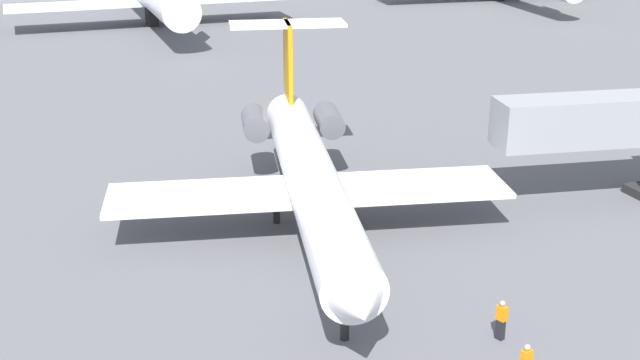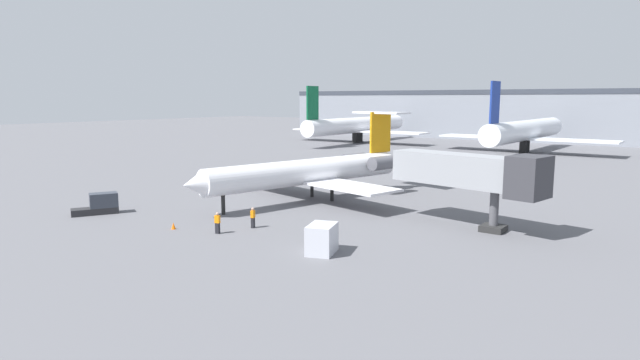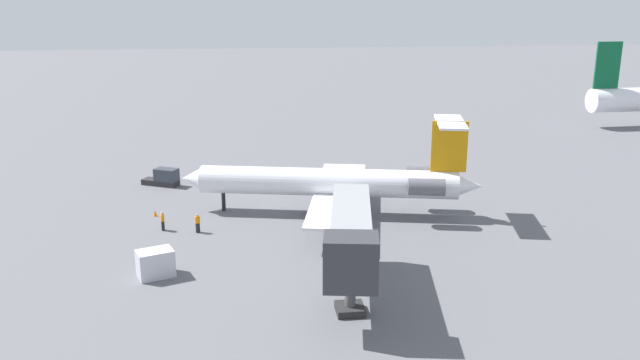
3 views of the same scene
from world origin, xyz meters
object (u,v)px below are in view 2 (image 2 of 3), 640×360
at_px(regional_jet, 314,170).
at_px(ground_crew_loader, 217,223).
at_px(ground_crew_marshaller, 253,218).
at_px(parked_airliner_west_mid, 525,131).
at_px(cargo_container_uld, 322,239).
at_px(traffic_cone_near, 173,226).
at_px(jet_bridge, 476,173).
at_px(parked_airliner_west_end, 357,126).
at_px(baggage_tug_lead, 100,205).

xyz_separation_m(regional_jet, ground_crew_loader, (2.45, -15.71, -2.28)).
distance_m(regional_jet, ground_crew_marshaller, 13.32).
bearing_deg(ground_crew_marshaller, parked_airliner_west_mid, 90.30).
height_order(cargo_container_uld, traffic_cone_near, cargo_container_uld).
height_order(jet_bridge, parked_airliner_west_end, parked_airliner_west_end).
bearing_deg(cargo_container_uld, traffic_cone_near, -173.18).
xyz_separation_m(traffic_cone_near, parked_airliner_west_mid, (4.46, 80.58, 3.98)).
height_order(ground_crew_loader, cargo_container_uld, cargo_container_uld).
distance_m(baggage_tug_lead, cargo_container_uld, 23.93).
xyz_separation_m(jet_bridge, ground_crew_marshaller, (-14.48, -10.77, -3.67)).
bearing_deg(cargo_container_uld, ground_crew_marshaller, 164.08).
height_order(jet_bridge, cargo_container_uld, jet_bridge).
bearing_deg(baggage_tug_lead, cargo_container_uld, 4.41).
bearing_deg(ground_crew_marshaller, traffic_cone_near, -139.47).
height_order(ground_crew_marshaller, baggage_tug_lead, baggage_tug_lead).
xyz_separation_m(ground_crew_loader, parked_airliner_west_end, (-38.75, 80.52, 3.26)).
height_order(traffic_cone_near, parked_airliner_west_mid, parked_airliner_west_mid).
distance_m(jet_bridge, cargo_container_uld, 14.86).
xyz_separation_m(ground_crew_marshaller, parked_airliner_west_end, (-39.66, 77.49, 3.26)).
bearing_deg(regional_jet, parked_airliner_west_mid, 87.34).
bearing_deg(traffic_cone_near, parked_airliner_west_mid, 86.83).
bearing_deg(ground_crew_marshaller, ground_crew_loader, -106.67).
height_order(ground_crew_marshaller, ground_crew_loader, same).
bearing_deg(parked_airliner_west_mid, regional_jet, -92.66).
relative_size(baggage_tug_lead, cargo_container_uld, 1.42).
height_order(regional_jet, jet_bridge, regional_jet).
height_order(jet_bridge, ground_crew_marshaller, jet_bridge).
relative_size(jet_bridge, cargo_container_uld, 4.52).
distance_m(baggage_tug_lead, parked_airliner_west_mid, 82.17).
bearing_deg(regional_jet, traffic_cone_near, -95.10).
distance_m(jet_bridge, traffic_cone_near, 24.79).
bearing_deg(parked_airliner_west_end, traffic_cone_near, -66.92).
xyz_separation_m(ground_crew_loader, parked_airliner_west_mid, (0.51, 79.45, 3.40)).
height_order(jet_bridge, baggage_tug_lead, jet_bridge).
bearing_deg(baggage_tug_lead, ground_crew_loader, 5.39).
xyz_separation_m(ground_crew_marshaller, traffic_cone_near, (-4.86, -4.15, -0.58)).
relative_size(regional_jet, ground_crew_marshaller, 16.38).
bearing_deg(ground_crew_marshaller, cargo_container_uld, -15.92).
bearing_deg(cargo_container_uld, parked_airliner_west_mid, 96.67).
relative_size(regional_jet, parked_airliner_west_end, 0.67).
height_order(ground_crew_loader, parked_airliner_west_end, parked_airliner_west_end).
relative_size(cargo_container_uld, parked_airliner_west_end, 0.07).
xyz_separation_m(ground_crew_loader, cargo_container_uld, (9.73, 0.51, 0.14)).
height_order(regional_jet, baggage_tug_lead, regional_jet).
bearing_deg(ground_crew_marshaller, parked_airliner_west_end, 117.10).
bearing_deg(ground_crew_loader, regional_jet, 98.87).
distance_m(jet_bridge, parked_airliner_west_mid, 67.32).
height_order(jet_bridge, traffic_cone_near, jet_bridge).
bearing_deg(jet_bridge, ground_crew_marshaller, -143.36).
height_order(baggage_tug_lead, cargo_container_uld, cargo_container_uld).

